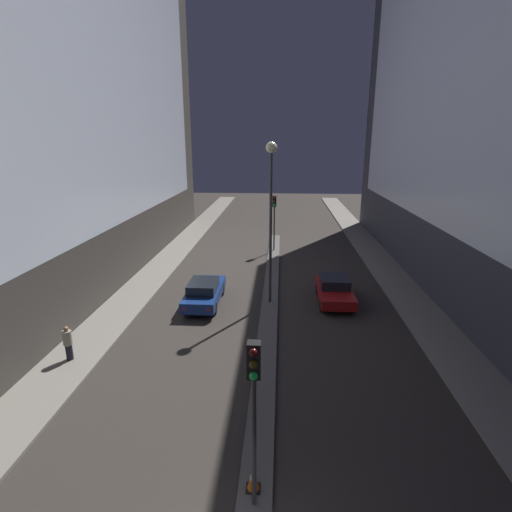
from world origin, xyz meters
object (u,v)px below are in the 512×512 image
(street_lamp, at_px, (271,191))
(car_left_lane, at_px, (204,292))
(traffic_light_mid, at_px, (274,211))
(car_right_lane, at_px, (335,290))
(traffic_cone_near, at_px, (253,480))
(traffic_light_near, at_px, (254,390))
(pedestrian_on_left_sidewalk, at_px, (68,342))

(street_lamp, relative_size, car_left_lane, 1.90)
(traffic_light_mid, bearing_deg, street_lamp, -90.00)
(traffic_light_mid, relative_size, car_right_lane, 1.08)
(car_left_lane, bearing_deg, traffic_cone_near, -73.66)
(traffic_light_near, xyz_separation_m, street_lamp, (0.00, 13.45, 3.01))
(street_lamp, xyz_separation_m, car_right_lane, (3.76, 0.52, -5.79))
(traffic_cone_near, bearing_deg, traffic_light_mid, 89.87)
(traffic_cone_near, distance_m, car_left_lane, 13.19)
(street_lamp, xyz_separation_m, car_left_lane, (-3.76, -0.33, -5.77))
(traffic_cone_near, relative_size, car_left_lane, 0.13)
(traffic_light_near, height_order, car_left_lane, traffic_light_near)
(traffic_light_mid, height_order, car_left_lane, traffic_light_mid)
(car_left_lane, bearing_deg, pedestrian_on_left_sidewalk, -124.80)
(street_lamp, distance_m, car_right_lane, 6.92)
(traffic_cone_near, distance_m, car_right_lane, 14.03)
(traffic_cone_near, bearing_deg, traffic_light_near, -83.32)
(traffic_light_near, xyz_separation_m, pedestrian_on_left_sidewalk, (-8.33, 6.56, -2.59))
(car_right_lane, height_order, pedestrian_on_left_sidewalk, pedestrian_on_left_sidewalk)
(traffic_light_mid, xyz_separation_m, car_right_lane, (3.76, -10.76, -2.78))
(traffic_light_near, height_order, car_right_lane, traffic_light_near)
(car_right_lane, bearing_deg, traffic_light_mid, 109.28)
(traffic_light_near, height_order, street_lamp, street_lamp)
(pedestrian_on_left_sidewalk, bearing_deg, car_right_lane, 31.52)
(street_lamp, bearing_deg, traffic_light_near, -90.00)
(traffic_light_near, bearing_deg, traffic_light_mid, 90.00)
(traffic_light_near, bearing_deg, traffic_cone_near, 96.68)
(traffic_light_near, height_order, traffic_light_mid, same)
(traffic_cone_near, relative_size, car_right_lane, 0.14)
(traffic_light_near, bearing_deg, car_right_lane, 74.92)
(car_right_lane, distance_m, pedestrian_on_left_sidewalk, 14.18)
(street_lamp, height_order, pedestrian_on_left_sidewalk, street_lamp)
(traffic_light_mid, distance_m, car_left_lane, 12.52)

